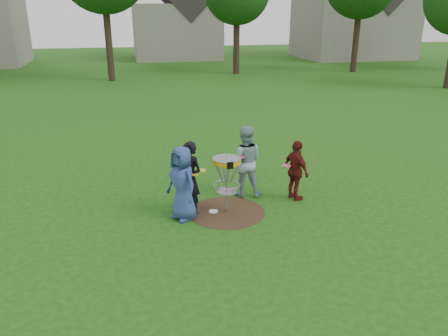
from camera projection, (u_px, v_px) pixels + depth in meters
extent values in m
plane|color=#19470F|center=(227.00, 212.00, 10.28)|extent=(100.00, 100.00, 0.00)
cylinder|color=#47331E|center=(227.00, 212.00, 10.28)|extent=(1.80, 1.80, 0.01)
imported|color=navy|center=(182.00, 183.00, 9.70)|extent=(0.91, 1.00, 1.71)
imported|color=black|center=(190.00, 179.00, 9.96)|extent=(0.73, 0.75, 1.73)
imported|color=#809FA5|center=(245.00, 161.00, 10.94)|extent=(1.03, 0.89, 1.83)
imported|color=#561613|center=(296.00, 171.00, 10.73)|extent=(0.61, 0.96, 1.53)
cylinder|color=silver|center=(213.00, 211.00, 10.30)|extent=(0.22, 0.22, 0.02)
cylinder|color=#9EA0A5|center=(227.00, 185.00, 10.05)|extent=(0.05, 0.05, 1.38)
cylinder|color=orange|center=(227.00, 161.00, 9.85)|extent=(0.64, 0.64, 0.10)
cylinder|color=#9EA0A5|center=(227.00, 158.00, 9.83)|extent=(0.66, 0.66, 0.01)
cube|color=black|center=(230.00, 165.00, 9.55)|extent=(0.14, 0.02, 0.16)
torus|color=#9EA0A5|center=(227.00, 185.00, 10.04)|extent=(0.62, 0.62, 0.02)
torus|color=#9EA0A5|center=(227.00, 191.00, 10.10)|extent=(0.50, 0.50, 0.02)
cylinder|color=#9EA0A5|center=(227.00, 191.00, 10.10)|extent=(0.44, 0.44, 0.01)
cylinder|color=yellow|center=(194.00, 174.00, 9.71)|extent=(0.22, 0.22, 0.02)
cylinder|color=yellow|center=(202.00, 170.00, 9.90)|extent=(0.22, 0.22, 0.02)
cylinder|color=#FD4260|center=(241.00, 157.00, 10.63)|extent=(0.22, 0.22, 0.02)
cylinder|color=#E63C6D|center=(287.00, 166.00, 10.57)|extent=(0.22, 0.22, 0.02)
cylinder|color=#38281C|center=(109.00, 45.00, 28.60)|extent=(0.46, 0.46, 4.62)
cylinder|color=#38281C|center=(236.00, 47.00, 31.97)|extent=(0.46, 0.46, 3.78)
cylinder|color=#38281C|center=(355.00, 44.00, 32.82)|extent=(0.46, 0.46, 4.20)
cube|color=gray|center=(176.00, 32.00, 42.15)|extent=(8.00, 7.00, 5.00)
cube|color=gray|center=(353.00, 26.00, 42.71)|extent=(10.00, 8.00, 6.00)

